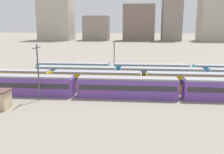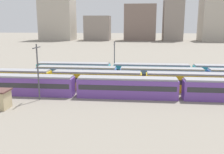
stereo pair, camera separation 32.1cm
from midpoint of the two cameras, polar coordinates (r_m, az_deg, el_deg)
The scene contains 10 objects.
ground_plane at distance 55.47m, azimuth -11.48°, elevation -1.84°, with size 600.00×600.00×0.00m, color gray.
train_track_0 at distance 45.15m, azimuth 3.33°, elevation -2.33°, with size 55.80×3.06×3.75m.
train_track_3 at distance 61.78m, azimuth 17.50°, elevation 1.07°, with size 74.70×3.06×3.75m.
catenary_pole_0 at distance 44.63m, azimuth -16.75°, elevation 1.64°, with size 0.24×3.20×9.79m.
catenary_pole_1 at distance 62.97m, azimuth 0.35°, elevation 4.64°, with size 0.24×3.20×8.83m.
distant_building_0 at distance 208.88m, azimuth -12.67°, elevation 13.50°, with size 25.41×21.37×38.23m, color #B2A899.
distant_building_1 at distance 201.45m, azimuth -3.62°, elevation 11.08°, with size 19.69×16.37×18.96m, color gray.
distant_building_2 at distance 199.04m, azimuth 6.05°, elevation 12.25°, with size 23.97×15.79×27.47m, color #7A665B.
distant_building_3 at distance 201.02m, azimuth 13.52°, elevation 13.78°, with size 14.72×12.94×39.99m, color gray.
distant_building_4 at distance 208.41m, azimuth 23.06°, elevation 12.10°, with size 27.95×18.41×32.75m, color #B2A899.
Camera 1 is at (15.68, -43.71, 13.19)m, focal length 39.99 mm.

